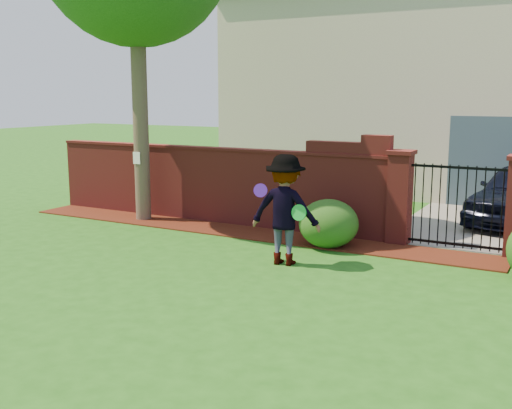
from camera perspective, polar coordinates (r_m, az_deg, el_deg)
The scene contains 12 objects.
ground at distance 10.12m, azimuth -6.71°, elevation -6.85°, with size 80.00×80.00×0.01m, color #205A16.
mulch_bed at distance 13.32m, azimuth -1.71°, elevation -2.52°, with size 11.10×1.08×0.03m, color #3C140B.
brick_wall at distance 14.26m, azimuth -4.05°, elevation 2.03°, with size 8.70×0.31×2.16m.
pillar_left at distance 12.45m, azimuth 13.27°, elevation 0.72°, with size 0.50×0.50×1.88m.
iron_gate at distance 12.23m, azimuth 18.21°, elevation -0.19°, with size 1.78×0.03×1.60m.
driveway at distance 16.27m, azimuth 20.70°, elevation -0.88°, with size 3.20×8.00×0.01m, color gray.
house at distance 20.38m, azimuth 15.89°, elevation 10.44°, with size 12.40×6.40×6.30m.
paper_notice at distance 14.50m, azimuth -11.09°, elevation 4.28°, with size 0.20×0.01×0.28m, color white.
shrub_left at distance 11.98m, azimuth 6.80°, elevation -1.78°, with size 1.17×1.17×0.95m, color #174C16.
man at distance 10.64m, azimuth 2.64°, elevation -0.53°, with size 1.26×0.72×1.94m, color gray.
frisbee_purple at distance 10.57m, azimuth 0.42°, elevation 1.33°, with size 0.24×0.24×0.02m, color #561CB4.
frisbee_green at distance 10.39m, azimuth 4.03°, elevation -0.76°, with size 0.28×0.28×0.03m, color green.
Camera 1 is at (5.66, -7.85, 2.96)m, focal length 42.86 mm.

